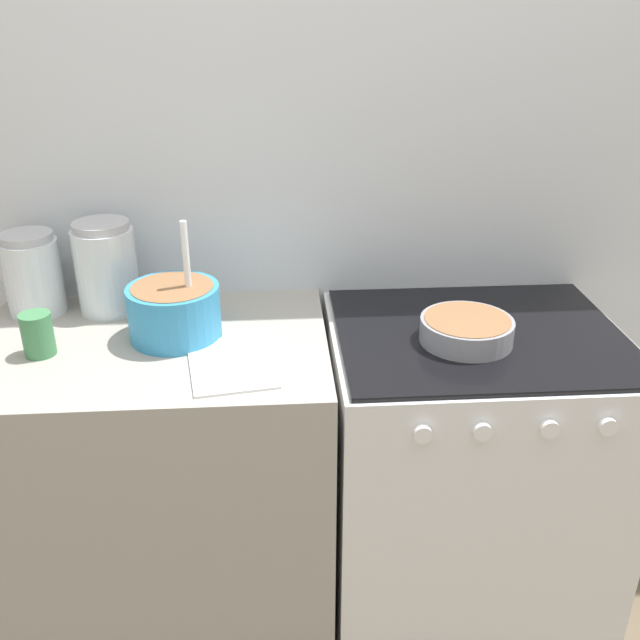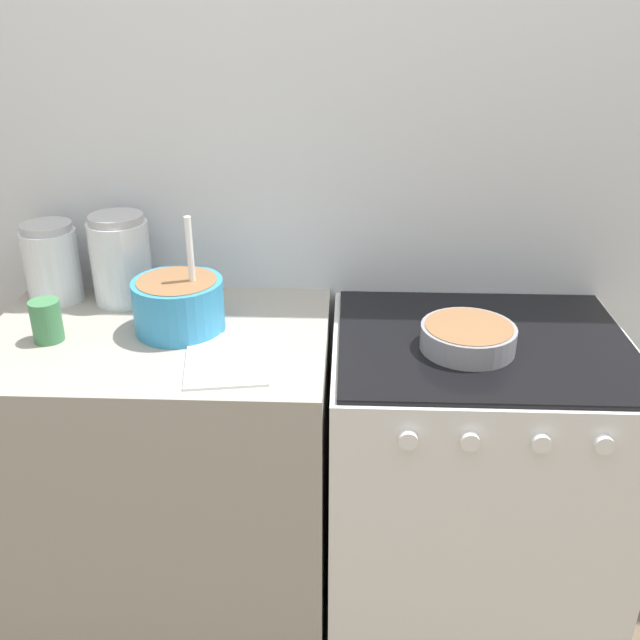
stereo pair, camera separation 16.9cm
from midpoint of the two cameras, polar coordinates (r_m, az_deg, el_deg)
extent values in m
cube|color=silver|center=(1.92, 3.47, 10.79)|extent=(4.69, 0.05, 2.40)
cube|color=#9E998E|center=(2.01, -9.45, -12.85)|extent=(0.84, 0.60, 0.91)
cube|color=silver|center=(2.02, 14.15, -13.35)|extent=(0.73, 0.60, 0.89)
cube|color=black|center=(1.77, 15.68, -1.80)|extent=(0.70, 0.57, 0.01)
cylinder|color=white|center=(1.51, 10.30, -9.52)|extent=(0.04, 0.02, 0.04)
cylinder|color=white|center=(1.54, 15.07, -9.45)|extent=(0.04, 0.02, 0.04)
cylinder|color=white|center=(1.58, 20.30, -9.31)|extent=(0.04, 0.02, 0.04)
cylinder|color=white|center=(1.62, 24.63, -9.14)|extent=(0.04, 0.02, 0.04)
cylinder|color=#338CBF|center=(1.75, -8.54, 1.10)|extent=(0.22, 0.22, 0.13)
cylinder|color=#8C603D|center=(1.74, -8.61, 2.03)|extent=(0.19, 0.19, 0.07)
cylinder|color=white|center=(1.71, -7.47, 3.84)|extent=(0.02, 0.02, 0.27)
cylinder|color=gray|center=(1.71, 14.56, -1.45)|extent=(0.22, 0.22, 0.06)
cylinder|color=#8C603D|center=(1.70, 14.58, -1.26)|extent=(0.20, 0.20, 0.05)
cylinder|color=silver|center=(1.99, -18.37, 4.10)|extent=(0.14, 0.14, 0.19)
cylinder|color=olive|center=(2.01, -18.23, 3.07)|extent=(0.13, 0.13, 0.12)
cylinder|color=#B2B2B7|center=(1.96, -18.80, 7.00)|extent=(0.13, 0.13, 0.02)
cylinder|color=silver|center=(1.93, -13.23, 4.47)|extent=(0.16, 0.16, 0.22)
cylinder|color=tan|center=(1.95, -13.10, 3.27)|extent=(0.14, 0.14, 0.13)
cylinder|color=#B2B2B7|center=(1.89, -13.59, 7.84)|extent=(0.14, 0.14, 0.02)
cylinder|color=#3F7F4C|center=(1.78, -18.54, -0.13)|extent=(0.07, 0.07, 0.10)
cube|color=white|center=(1.62, -4.56, -3.20)|extent=(0.22, 0.28, 0.01)
camera|label=1|loc=(0.08, -87.14, 1.35)|focal=40.00mm
camera|label=2|loc=(0.08, 92.86, -1.35)|focal=40.00mm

